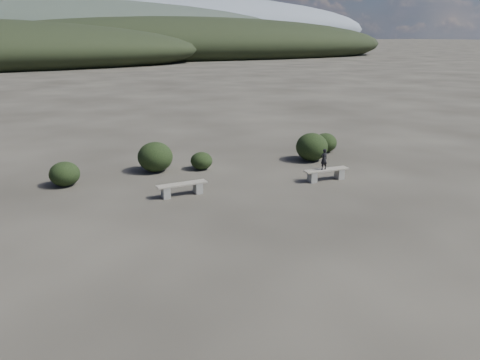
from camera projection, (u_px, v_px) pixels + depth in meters
ground at (305, 254)px, 12.33m from camera, size 1200.00×1200.00×0.00m
bench_left at (182, 188)px, 16.75m from camera, size 1.84×0.41×0.46m
bench_right at (326, 174)px, 18.52m from camera, size 1.89×0.52×0.47m
seated_person at (324, 159)px, 18.30m from camera, size 0.31×0.21×0.83m
shrub_a at (65, 174)px, 17.81m from camera, size 1.14×1.14×0.94m
shrub_b at (155, 157)px, 19.67m from camera, size 1.47×1.47×1.26m
shrub_c at (202, 161)px, 20.04m from camera, size 0.94×0.94×0.75m
shrub_d at (312, 147)px, 21.39m from camera, size 1.46×1.46×1.28m
shrub_e at (325, 143)px, 23.00m from camera, size 1.13×1.13×0.94m
mountain_ridges at (7, 27)px, 299.14m from camera, size 500.00×400.00×56.00m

